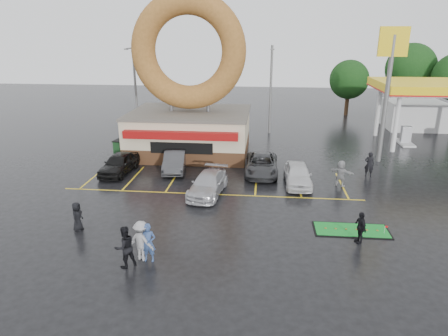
# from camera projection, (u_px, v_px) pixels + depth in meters

# --- Properties ---
(ground) EXTENTS (120.00, 120.00, 0.00)m
(ground) POSITION_uv_depth(u_px,v_px,m) (202.00, 216.00, 23.17)
(ground) COLOR black
(ground) RESTS_ON ground
(donut_shop) EXTENTS (10.20, 8.70, 13.50)m
(donut_shop) POSITION_uv_depth(u_px,v_px,m) (190.00, 102.00, 34.25)
(donut_shop) COLOR #472B19
(donut_shop) RESTS_ON ground
(gas_station) EXTENTS (12.30, 13.65, 5.90)m
(gas_station) POSITION_uv_depth(u_px,v_px,m) (431.00, 101.00, 39.80)
(gas_station) COLOR silver
(gas_station) RESTS_ON ground
(shell_sign) EXTENTS (2.20, 0.36, 10.60)m
(shell_sign) POSITION_uv_depth(u_px,v_px,m) (390.00, 70.00, 30.87)
(shell_sign) COLOR slate
(shell_sign) RESTS_ON ground
(streetlight_left) EXTENTS (0.40, 2.21, 9.00)m
(streetlight_left) POSITION_uv_depth(u_px,v_px,m) (135.00, 87.00, 41.37)
(streetlight_left) COLOR slate
(streetlight_left) RESTS_ON ground
(streetlight_mid) EXTENTS (0.40, 2.21, 9.00)m
(streetlight_mid) POSITION_uv_depth(u_px,v_px,m) (271.00, 88.00, 40.97)
(streetlight_mid) COLOR slate
(streetlight_mid) RESTS_ON ground
(streetlight_right) EXTENTS (0.40, 2.21, 9.00)m
(streetlight_right) POSITION_uv_depth(u_px,v_px,m) (389.00, 88.00, 40.76)
(streetlight_right) COLOR slate
(streetlight_right) RESTS_ON ground
(tree_far_c) EXTENTS (6.30, 6.30, 9.00)m
(tree_far_c) POSITION_uv_depth(u_px,v_px,m) (411.00, 68.00, 51.23)
(tree_far_c) COLOR #332114
(tree_far_c) RESTS_ON ground
(tree_far_d) EXTENTS (4.90, 4.90, 7.00)m
(tree_far_d) POSITION_uv_depth(u_px,v_px,m) (349.00, 80.00, 50.53)
(tree_far_d) COLOR #332114
(tree_far_d) RESTS_ON ground
(car_black) EXTENTS (2.22, 4.68, 1.54)m
(car_black) POSITION_uv_depth(u_px,v_px,m) (119.00, 164.00, 30.10)
(car_black) COLOR black
(car_black) RESTS_ON ground
(car_dgrey) EXTENTS (2.15, 4.70, 1.49)m
(car_dgrey) POSITION_uv_depth(u_px,v_px,m) (175.00, 161.00, 30.79)
(car_dgrey) COLOR #323335
(car_dgrey) RESTS_ON ground
(car_silver) EXTENTS (2.55, 4.99, 1.39)m
(car_silver) POSITION_uv_depth(u_px,v_px,m) (208.00, 184.00, 26.26)
(car_silver) COLOR #B0B0B5
(car_silver) RESTS_ON ground
(car_grey) EXTENTS (2.38, 5.14, 1.43)m
(car_grey) POSITION_uv_depth(u_px,v_px,m) (261.00, 165.00, 30.01)
(car_grey) COLOR #323234
(car_grey) RESTS_ON ground
(car_white) EXTENTS (1.87, 4.47, 1.51)m
(car_white) POSITION_uv_depth(u_px,v_px,m) (298.00, 174.00, 27.81)
(car_white) COLOR silver
(car_white) RESTS_ON ground
(person_blue) EXTENTS (0.69, 0.45, 1.87)m
(person_blue) POSITION_uv_depth(u_px,v_px,m) (148.00, 243.00, 18.37)
(person_blue) COLOR #32497D
(person_blue) RESTS_ON ground
(person_blackjkt) EXTENTS (1.21, 1.20, 1.98)m
(person_blackjkt) POSITION_uv_depth(u_px,v_px,m) (125.00, 247.00, 17.92)
(person_blackjkt) COLOR black
(person_blackjkt) RESTS_ON ground
(person_hoodie) EXTENTS (1.45, 1.17, 1.95)m
(person_hoodie) POSITION_uv_depth(u_px,v_px,m) (142.00, 241.00, 18.47)
(person_hoodie) COLOR gray
(person_hoodie) RESTS_ON ground
(person_bystander) EXTENTS (0.51, 0.79, 1.61)m
(person_bystander) POSITION_uv_depth(u_px,v_px,m) (77.00, 217.00, 21.31)
(person_bystander) COLOR black
(person_bystander) RESTS_ON ground
(person_cameraman) EXTENTS (0.66, 1.05, 1.66)m
(person_cameraman) POSITION_uv_depth(u_px,v_px,m) (360.00, 227.00, 20.06)
(person_cameraman) COLOR black
(person_cameraman) RESTS_ON ground
(person_walker_near) EXTENTS (1.78, 1.29, 1.86)m
(person_walker_near) POSITION_uv_depth(u_px,v_px,m) (341.00, 173.00, 27.50)
(person_walker_near) COLOR #949497
(person_walker_near) RESTS_ON ground
(person_walker_far) EXTENTS (0.78, 0.62, 1.88)m
(person_walker_far) POSITION_uv_depth(u_px,v_px,m) (369.00, 164.00, 29.36)
(person_walker_far) COLOR black
(person_walker_far) RESTS_ON ground
(dumpster) EXTENTS (1.97, 1.47, 1.30)m
(dumpster) POSITION_uv_depth(u_px,v_px,m) (126.00, 148.00, 34.51)
(dumpster) COLOR #19411E
(dumpster) RESTS_ON ground
(putting_green) EXTENTS (4.01, 1.74, 0.50)m
(putting_green) POSITION_uv_depth(u_px,v_px,m) (351.00, 230.00, 21.50)
(putting_green) COLOR black
(putting_green) RESTS_ON ground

